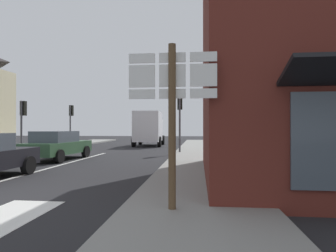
{
  "coord_description": "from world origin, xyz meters",
  "views": [
    {
      "loc": [
        6.03,
        -5.97,
        1.64
      ],
      "look_at": [
        4.39,
        9.33,
        1.74
      ],
      "focal_mm": 30.76,
      "sensor_mm": 36.0,
      "label": 1
    }
  ],
  "objects_px": {
    "sedan_far": "(57,145)",
    "delivery_truck": "(149,128)",
    "traffic_light_near_right": "(180,110)",
    "route_sign_post": "(172,108)",
    "traffic_light_near_left": "(23,115)",
    "traffic_light_far_left": "(71,116)"
  },
  "relations": [
    {
      "from": "delivery_truck",
      "to": "traffic_light_near_left",
      "type": "height_order",
      "value": "traffic_light_near_left"
    },
    {
      "from": "route_sign_post",
      "to": "traffic_light_far_left",
      "type": "xyz_separation_m",
      "value": [
        -10.38,
        18.21,
        0.64
      ]
    },
    {
      "from": "traffic_light_far_left",
      "to": "traffic_light_near_right",
      "type": "bearing_deg",
      "value": -29.66
    },
    {
      "from": "delivery_truck",
      "to": "traffic_light_far_left",
      "type": "distance_m",
      "value": 6.8
    },
    {
      "from": "delivery_truck",
      "to": "traffic_light_near_right",
      "type": "distance_m",
      "value": 8.36
    },
    {
      "from": "route_sign_post",
      "to": "traffic_light_near_right",
      "type": "distance_m",
      "value": 12.73
    },
    {
      "from": "route_sign_post",
      "to": "traffic_light_near_left",
      "type": "xyz_separation_m",
      "value": [
        -10.38,
        11.45,
        0.44
      ]
    },
    {
      "from": "sedan_far",
      "to": "traffic_light_near_right",
      "type": "xyz_separation_m",
      "value": [
        6.01,
        4.03,
        1.97
      ]
    },
    {
      "from": "delivery_truck",
      "to": "traffic_light_far_left",
      "type": "xyz_separation_m",
      "value": [
        -6.39,
        -2.09,
        0.99
      ]
    },
    {
      "from": "sedan_far",
      "to": "traffic_light_near_right",
      "type": "bearing_deg",
      "value": 33.83
    },
    {
      "from": "route_sign_post",
      "to": "traffic_light_near_left",
      "type": "distance_m",
      "value": 15.46
    },
    {
      "from": "route_sign_post",
      "to": "traffic_light_near_right",
      "type": "xyz_separation_m",
      "value": [
        -0.69,
        12.69,
        0.72
      ]
    },
    {
      "from": "sedan_far",
      "to": "delivery_truck",
      "type": "relative_size",
      "value": 0.85
    },
    {
      "from": "sedan_far",
      "to": "traffic_light_near_left",
      "type": "xyz_separation_m",
      "value": [
        -3.68,
        2.79,
        1.69
      ]
    },
    {
      "from": "delivery_truck",
      "to": "traffic_light_near_right",
      "type": "xyz_separation_m",
      "value": [
        3.3,
        -7.61,
        1.08
      ]
    },
    {
      "from": "traffic_light_near_left",
      "to": "traffic_light_near_right",
      "type": "distance_m",
      "value": 9.78
    },
    {
      "from": "traffic_light_near_right",
      "to": "delivery_truck",
      "type": "bearing_deg",
      "value": 113.46
    },
    {
      "from": "traffic_light_near_left",
      "to": "traffic_light_near_right",
      "type": "relative_size",
      "value": 0.9
    },
    {
      "from": "sedan_far",
      "to": "delivery_truck",
      "type": "xyz_separation_m",
      "value": [
        2.71,
        11.64,
        0.89
      ]
    },
    {
      "from": "traffic_light_far_left",
      "to": "delivery_truck",
      "type": "bearing_deg",
      "value": 18.1
    },
    {
      "from": "delivery_truck",
      "to": "route_sign_post",
      "type": "bearing_deg",
      "value": -78.87
    },
    {
      "from": "delivery_truck",
      "to": "route_sign_post",
      "type": "xyz_separation_m",
      "value": [
        3.99,
        -20.3,
        0.35
      ]
    }
  ]
}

